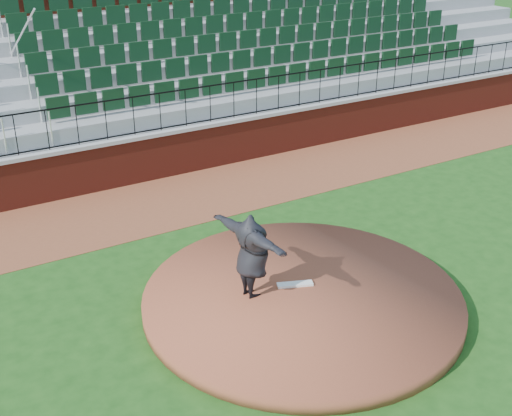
{
  "coord_description": "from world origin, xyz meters",
  "views": [
    {
      "loc": [
        -6.07,
        -8.62,
        6.79
      ],
      "look_at": [
        0.0,
        1.5,
        1.3
      ],
      "focal_mm": 46.22,
      "sensor_mm": 36.0,
      "label": 1
    }
  ],
  "objects": [
    {
      "name": "wall_railing",
      "position": [
        0.0,
        7.0,
        1.8
      ],
      "size": [
        34.0,
        0.05,
        1.0
      ],
      "primitive_type": null,
      "color": "black",
      "rests_on": "wall_cap"
    },
    {
      "name": "seating_stands",
      "position": [
        0.0,
        9.72,
        2.3
      ],
      "size": [
        34.0,
        5.1,
        4.6
      ],
      "primitive_type": null,
      "color": "gray",
      "rests_on": "ground"
    },
    {
      "name": "wall_cap",
      "position": [
        0.0,
        7.0,
        1.25
      ],
      "size": [
        34.0,
        0.45,
        0.1
      ],
      "primitive_type": "cube",
      "color": "#B7B7B7",
      "rests_on": "field_wall"
    },
    {
      "name": "field_wall",
      "position": [
        0.0,
        7.0,
        0.6
      ],
      "size": [
        34.0,
        0.35,
        1.2
      ],
      "primitive_type": "cube",
      "color": "maroon",
      "rests_on": "ground"
    },
    {
      "name": "warning_track",
      "position": [
        0.0,
        5.4,
        0.01
      ],
      "size": [
        34.0,
        3.2,
        0.01
      ],
      "primitive_type": "cube",
      "color": "brown",
      "rests_on": "ground"
    },
    {
      "name": "pitchers_mound",
      "position": [
        -0.02,
        -0.19,
        0.12
      ],
      "size": [
        5.88,
        5.88,
        0.25
      ],
      "primitive_type": "cylinder",
      "color": "brown",
      "rests_on": "ground"
    },
    {
      "name": "concourse_wall",
      "position": [
        0.0,
        12.52,
        2.75
      ],
      "size": [
        34.0,
        0.5,
        5.5
      ],
      "primitive_type": "cube",
      "color": "maroon",
      "rests_on": "ground"
    },
    {
      "name": "pitcher",
      "position": [
        -0.85,
        0.24,
        1.07
      ],
      "size": [
        0.81,
        2.07,
        1.64
      ],
      "primitive_type": "imported",
      "rotation": [
        0.0,
        0.0,
        1.7
      ],
      "color": "black",
      "rests_on": "pitchers_mound"
    },
    {
      "name": "ground",
      "position": [
        0.0,
        0.0,
        0.0
      ],
      "size": [
        90.0,
        90.0,
        0.0
      ],
      "primitive_type": "plane",
      "color": "#1C4C15",
      "rests_on": "ground"
    },
    {
      "name": "pitching_rubber",
      "position": [
        0.01,
        0.1,
        0.27
      ],
      "size": [
        0.69,
        0.41,
        0.05
      ],
      "primitive_type": "cube",
      "rotation": [
        0.0,
        0.0,
        -0.38
      ],
      "color": "white",
      "rests_on": "pitchers_mound"
    }
  ]
}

